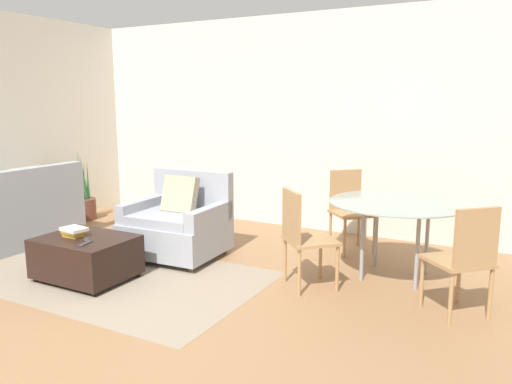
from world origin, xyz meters
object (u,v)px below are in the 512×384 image
(book_stack, at_px, (74,231))
(potted_plant, at_px, (84,203))
(dining_chair_near_left, at_px, (302,232))
(tv_remote_secondary, at_px, (85,244))
(dining_table, at_px, (397,209))
(dining_chair_far_left, at_px, (349,204))
(ottoman, at_px, (86,256))
(tv_remote_primary, at_px, (86,239))
(armchair, at_px, (178,225))
(dining_chair_near_right, at_px, (466,254))

(book_stack, relative_size, potted_plant, 0.25)
(dining_chair_near_left, bearing_deg, potted_plant, 165.65)
(tv_remote_secondary, xyz_separation_m, dining_table, (2.38, 1.60, 0.26))
(dining_chair_far_left, bearing_deg, book_stack, -132.92)
(ottoman, relative_size, potted_plant, 0.85)
(tv_remote_primary, bearing_deg, potted_plant, 137.75)
(book_stack, xyz_separation_m, tv_remote_primary, (0.19, -0.03, -0.04))
(potted_plant, bearing_deg, tv_remote_secondary, -42.49)
(armchair, bearing_deg, dining_chair_near_left, -8.76)
(dining_chair_near_left, bearing_deg, ottoman, -158.04)
(armchair, xyz_separation_m, dining_chair_near_left, (1.56, -0.24, 0.17))
(tv_remote_primary, distance_m, dining_chair_near_right, 3.26)
(armchair, height_order, potted_plant, potted_plant)
(tv_remote_secondary, height_order, dining_chair_near_left, dining_chair_near_left)
(potted_plant, height_order, dining_chair_far_left, potted_plant)
(tv_remote_secondary, relative_size, potted_plant, 0.17)
(ottoman, bearing_deg, potted_plant, 137.56)
(book_stack, bearing_deg, dining_chair_far_left, 47.08)
(potted_plant, distance_m, dining_chair_near_left, 3.89)
(ottoman, xyz_separation_m, book_stack, (-0.11, -0.03, 0.23))
(tv_remote_primary, distance_m, tv_remote_secondary, 0.14)
(armchair, bearing_deg, tv_remote_secondary, -97.38)
(potted_plant, height_order, dining_chair_near_left, potted_plant)
(potted_plant, height_order, dining_table, potted_plant)
(tv_remote_primary, relative_size, dining_chair_far_left, 0.14)
(tv_remote_secondary, height_order, potted_plant, potted_plant)
(tv_remote_secondary, relative_size, dining_chair_near_right, 0.19)
(book_stack, bearing_deg, potted_plant, 135.34)
(book_stack, bearing_deg, dining_chair_near_left, 21.52)
(ottoman, height_order, tv_remote_primary, tv_remote_primary)
(armchair, xyz_separation_m, ottoman, (-0.32, -1.00, -0.12))
(book_stack, bearing_deg, tv_remote_primary, -8.88)
(dining_chair_near_left, height_order, dining_chair_far_left, same)
(tv_remote_secondary, height_order, dining_chair_far_left, dining_chair_far_left)
(tv_remote_secondary, distance_m, dining_chair_near_right, 3.20)
(dining_chair_near_left, bearing_deg, dining_table, 45.00)
(ottoman, xyz_separation_m, dining_chair_near_right, (3.23, 0.76, 0.29))
(armchair, distance_m, dining_chair_near_left, 1.58)
(book_stack, xyz_separation_m, dining_chair_far_left, (1.99, 2.14, 0.06))
(book_stack, distance_m, dining_table, 3.05)
(tv_remote_primary, height_order, dining_chair_far_left, dining_chair_far_left)
(tv_remote_secondary, height_order, dining_chair_near_right, dining_chair_near_right)
(dining_table, bearing_deg, armchair, -168.91)
(ottoman, height_order, dining_chair_near_right, dining_chair_near_right)
(potted_plant, distance_m, dining_table, 4.46)
(dining_table, height_order, dining_chair_near_right, dining_chair_near_right)
(ottoman, bearing_deg, dining_chair_near_left, 21.96)
(armchair, height_order, dining_chair_near_right, armchair)
(dining_chair_near_left, distance_m, dining_chair_near_right, 1.36)
(tv_remote_secondary, distance_m, potted_plant, 2.79)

